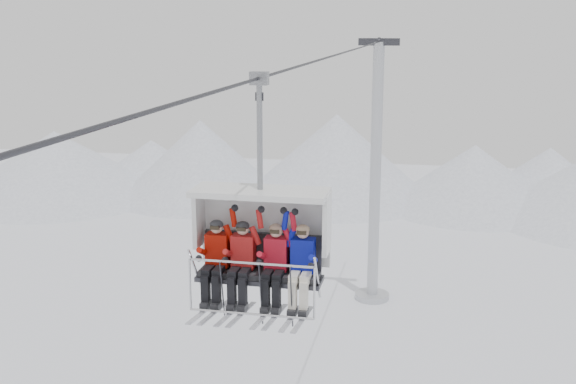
% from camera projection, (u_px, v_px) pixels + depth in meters
% --- Properties ---
extents(ridgeline, '(72.00, 21.00, 7.00)m').
position_uv_depth(ridgeline, '(376.00, 171.00, 56.87)').
color(ridgeline, white).
rests_on(ridgeline, ground).
extents(lift_tower_right, '(2.00, 1.80, 13.48)m').
position_uv_depth(lift_tower_right, '(375.00, 192.00, 36.77)').
color(lift_tower_right, '#B0B3B8').
rests_on(lift_tower_right, ground).
extents(haul_cable, '(0.06, 50.00, 0.06)m').
position_uv_depth(haul_cable, '(288.00, 70.00, 14.07)').
color(haul_cable, '#2D2D32').
rests_on(haul_cable, lift_tower_left).
extents(chairlift_carrier, '(2.33, 1.17, 3.98)m').
position_uv_depth(chairlift_carrier, '(262.00, 230.00, 12.55)').
color(chairlift_carrier, black).
rests_on(chairlift_carrier, haul_cable).
extents(skier_far_left, '(0.40, 1.69, 1.59)m').
position_uv_depth(skier_far_left, '(216.00, 258.00, 12.52)').
color(skier_far_left, '#A50F03').
rests_on(skier_far_left, chairlift_carrier).
extents(skier_center_left, '(0.40, 1.69, 1.59)m').
position_uv_depth(skier_center_left, '(242.00, 260.00, 12.43)').
color(skier_center_left, red).
rests_on(skier_center_left, chairlift_carrier).
extents(skier_center_right, '(0.39, 1.69, 1.58)m').
position_uv_depth(skier_center_right, '(275.00, 263.00, 12.31)').
color(skier_center_right, red).
rests_on(skier_center_right, chairlift_carrier).
extents(skier_far_right, '(0.40, 1.69, 1.59)m').
position_uv_depth(skier_far_right, '(302.00, 264.00, 12.22)').
color(skier_far_right, '#0D16A2').
rests_on(skier_far_right, chairlift_carrier).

